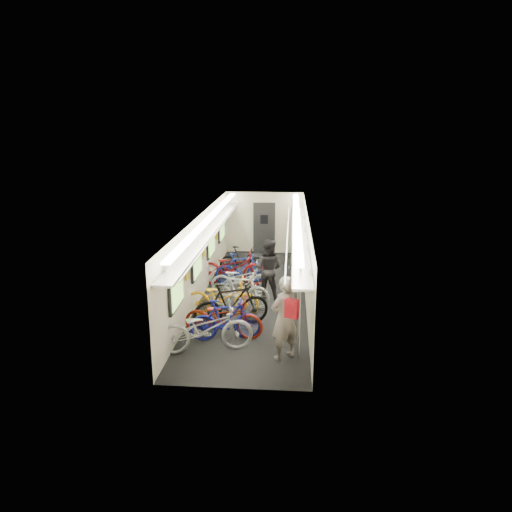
% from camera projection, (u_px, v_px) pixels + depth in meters
% --- Properties ---
extents(train_car_shell, '(10.00, 10.00, 10.00)m').
position_uv_depth(train_car_shell, '(244.00, 235.00, 13.62)').
color(train_car_shell, black).
rests_on(train_car_shell, ground).
extents(bicycle_0, '(2.17, 1.22, 1.08)m').
position_uv_depth(bicycle_0, '(206.00, 329.00, 9.82)').
color(bicycle_0, '#A4A3A7').
rests_on(bicycle_0, ground).
extents(bicycle_1, '(1.71, 0.76, 0.99)m').
position_uv_depth(bicycle_1, '(226.00, 320.00, 10.38)').
color(bicycle_1, navy).
rests_on(bicycle_1, ground).
extents(bicycle_2, '(1.93, 0.87, 0.98)m').
position_uv_depth(bicycle_2, '(224.00, 317.00, 10.54)').
color(bicycle_2, maroon).
rests_on(bicycle_2, ground).
extents(bicycle_3, '(1.97, 1.25, 1.15)m').
position_uv_depth(bicycle_3, '(231.00, 305.00, 11.08)').
color(bicycle_3, black).
rests_on(bicycle_3, ground).
extents(bicycle_4, '(1.95, 0.71, 1.02)m').
position_uv_depth(bicycle_4, '(222.00, 297.00, 11.77)').
color(bicycle_4, '#F5A317').
rests_on(bicycle_4, ground).
extents(bicycle_5, '(1.72, 0.67, 1.01)m').
position_uv_depth(bicycle_5, '(239.00, 290.00, 12.30)').
color(bicycle_5, '#B9B8BA').
rests_on(bicycle_5, ground).
extents(bicycle_6, '(1.81, 0.82, 0.92)m').
position_uv_depth(bicycle_6, '(241.00, 279.00, 13.40)').
color(bicycle_6, '#9F9FA3').
rests_on(bicycle_6, ground).
extents(bicycle_7, '(1.72, 0.97, 0.99)m').
position_uv_depth(bicycle_7, '(241.00, 268.00, 14.32)').
color(bicycle_7, navy).
rests_on(bicycle_7, ground).
extents(bicycle_8, '(2.13, 0.77, 1.11)m').
position_uv_depth(bicycle_8, '(232.00, 267.00, 14.18)').
color(bicycle_8, maroon).
rests_on(bicycle_8, ground).
extents(bicycle_9, '(1.60, 0.51, 0.95)m').
position_uv_depth(bicycle_9, '(243.00, 260.00, 15.30)').
color(bicycle_9, black).
rests_on(bicycle_9, ground).
extents(passenger_near, '(0.79, 0.76, 1.83)m').
position_uv_depth(passenger_near, '(284.00, 318.00, 9.44)').
color(passenger_near, gray).
rests_on(passenger_near, ground).
extents(passenger_mid, '(0.99, 0.87, 1.73)m').
position_uv_depth(passenger_mid, '(268.00, 269.00, 13.00)').
color(passenger_mid, black).
rests_on(passenger_mid, ground).
extents(backpack, '(0.29, 0.24, 0.38)m').
position_uv_depth(backpack, '(292.00, 309.00, 8.96)').
color(backpack, '#AC111D').
rests_on(backpack, passenger_near).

